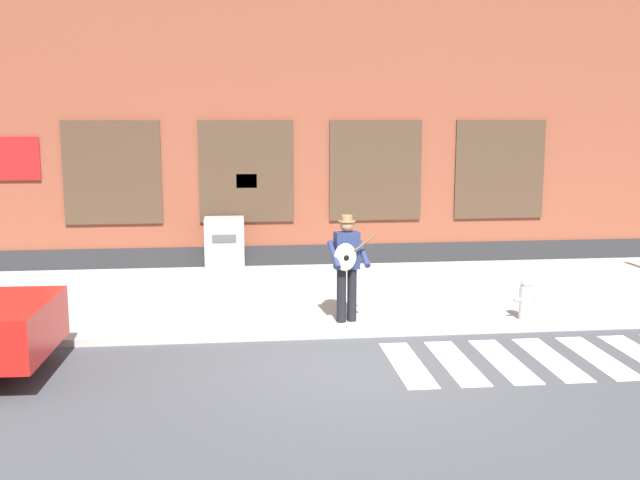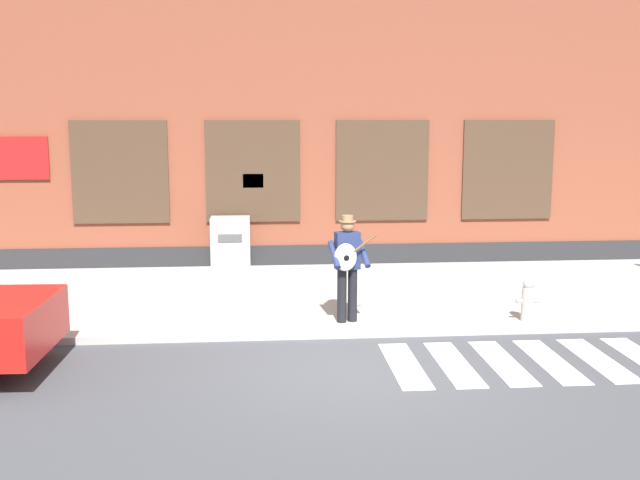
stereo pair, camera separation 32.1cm
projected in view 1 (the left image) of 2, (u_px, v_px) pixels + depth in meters
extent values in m
plane|color=#424449|center=(360.00, 368.00, 10.13)|extent=(160.00, 160.00, 0.00)
cube|color=#ADAAA3|center=(326.00, 295.00, 14.01)|extent=(28.00, 5.26, 0.11)
cube|color=brown|center=(303.00, 80.00, 17.87)|extent=(28.00, 4.00, 8.44)
cube|color=#28282B|center=(312.00, 257.00, 16.53)|extent=(28.00, 0.04, 0.55)
cube|color=#473323|center=(112.00, 173.00, 15.75)|extent=(2.03, 0.06, 2.18)
cube|color=black|center=(112.00, 173.00, 15.74)|extent=(1.91, 0.03, 2.06)
cube|color=#473323|center=(246.00, 172.00, 16.06)|extent=(2.03, 0.06, 2.18)
cube|color=black|center=(246.00, 172.00, 16.05)|extent=(1.91, 0.03, 2.06)
cube|color=#473323|center=(375.00, 171.00, 16.36)|extent=(2.03, 0.06, 2.18)
cube|color=black|center=(376.00, 171.00, 16.36)|extent=(1.91, 0.03, 2.06)
cube|color=#473323|center=(500.00, 169.00, 16.67)|extent=(2.03, 0.06, 2.18)
cube|color=black|center=(500.00, 170.00, 16.66)|extent=(1.91, 0.03, 2.06)
cube|color=red|center=(5.00, 159.00, 15.45)|extent=(1.40, 0.04, 0.90)
cube|color=yellow|center=(247.00, 181.00, 16.07)|extent=(0.44, 0.02, 0.30)
cube|color=silver|center=(407.00, 364.00, 10.24)|extent=(0.42, 1.90, 0.01)
cube|color=silver|center=(456.00, 362.00, 10.32)|extent=(0.42, 1.90, 0.01)
cube|color=silver|center=(503.00, 361.00, 10.39)|extent=(0.42, 1.90, 0.01)
cube|color=silver|center=(551.00, 359.00, 10.47)|extent=(0.42, 1.90, 0.01)
cube|color=silver|center=(597.00, 357.00, 10.54)|extent=(0.42, 1.90, 0.01)
cube|color=silver|center=(59.00, 311.00, 10.21)|extent=(0.07, 0.24, 0.12)
cube|color=silver|center=(33.00, 335.00, 9.09)|extent=(0.07, 0.24, 0.12)
cylinder|color=black|center=(352.00, 295.00, 11.94)|extent=(0.15, 0.15, 0.86)
cylinder|color=black|center=(341.00, 296.00, 11.87)|extent=(0.15, 0.15, 0.86)
cube|color=navy|center=(347.00, 250.00, 11.80)|extent=(0.41, 0.28, 0.59)
sphere|color=#9E7051|center=(347.00, 225.00, 11.73)|extent=(0.22, 0.22, 0.22)
cylinder|color=olive|center=(347.00, 221.00, 11.72)|extent=(0.28, 0.28, 0.02)
cylinder|color=olive|center=(347.00, 218.00, 11.71)|extent=(0.18, 0.18, 0.09)
cylinder|color=navy|center=(363.00, 253.00, 11.77)|extent=(0.17, 0.52, 0.39)
cylinder|color=navy|center=(334.00, 255.00, 11.64)|extent=(0.17, 0.52, 0.39)
ellipsoid|color=silver|center=(345.00, 257.00, 11.62)|extent=(0.37, 0.17, 0.44)
cylinder|color=black|center=(346.00, 258.00, 11.56)|extent=(0.09, 0.02, 0.09)
cylinder|color=brown|center=(362.00, 245.00, 11.64)|extent=(0.47, 0.11, 0.34)
cube|color=#9E9E9E|center=(225.00, 244.00, 15.84)|extent=(0.83, 0.61, 1.13)
cube|color=#4C4C4C|center=(224.00, 239.00, 15.50)|extent=(0.50, 0.02, 0.16)
cylinder|color=#B2ADA8|center=(525.00, 303.00, 12.05)|extent=(0.20, 0.20, 0.55)
sphere|color=#B2ADA8|center=(526.00, 283.00, 11.99)|extent=(0.18, 0.18, 0.18)
cylinder|color=#B2ADA8|center=(517.00, 300.00, 12.02)|extent=(0.10, 0.07, 0.07)
cylinder|color=#B2ADA8|center=(534.00, 299.00, 12.06)|extent=(0.10, 0.07, 0.07)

